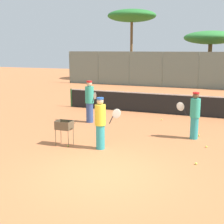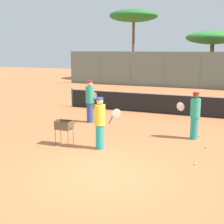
% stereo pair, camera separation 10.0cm
% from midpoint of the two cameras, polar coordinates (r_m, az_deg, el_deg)
% --- Properties ---
extents(ground_plane, '(80.00, 80.00, 0.00)m').
position_cam_midpoint_polar(ground_plane, '(8.61, -1.89, -11.42)').
color(ground_plane, '#C67242').
extents(tennis_net, '(11.76, 0.10, 1.07)m').
position_cam_midpoint_polar(tennis_net, '(16.44, 10.37, 1.51)').
color(tennis_net, '#26592D').
rests_on(tennis_net, ground_plane).
extents(back_fence, '(25.12, 0.08, 3.12)m').
position_cam_midpoint_polar(back_fence, '(27.75, 15.43, 7.36)').
color(back_fence, slate).
rests_on(back_fence, ground_plane).
extents(tree_0, '(5.28, 5.28, 5.11)m').
position_cam_midpoint_polar(tree_0, '(33.21, 17.53, 12.78)').
color(tree_0, brown).
rests_on(tree_0, ground_plane).
extents(tree_1, '(5.25, 5.25, 7.52)m').
position_cam_midpoint_polar(tree_1, '(35.20, 3.56, 17.08)').
color(tree_1, brown).
rests_on(tree_1, ground_plane).
extents(player_white_outfit, '(0.81, 0.69, 1.93)m').
position_cam_midpoint_polar(player_white_outfit, '(14.34, -4.32, 2.01)').
color(player_white_outfit, '#334C8C').
rests_on(player_white_outfit, ground_plane).
extents(player_red_cap, '(0.90, 0.41, 1.78)m').
position_cam_midpoint_polar(player_red_cap, '(12.04, 14.65, -0.52)').
color(player_red_cap, teal).
rests_on(player_red_cap, ground_plane).
extents(player_yellow_shirt, '(0.88, 0.46, 1.77)m').
position_cam_midpoint_polar(player_yellow_shirt, '(10.46, -2.38, -1.96)').
color(player_yellow_shirt, teal).
rests_on(player_yellow_shirt, ground_plane).
extents(ball_cart, '(0.56, 0.41, 0.88)m').
position_cam_midpoint_polar(ball_cart, '(11.06, -8.97, -2.74)').
color(ball_cart, brown).
rests_on(ball_cart, ground_plane).
extents(tennis_ball_1, '(0.07, 0.07, 0.07)m').
position_cam_midpoint_polar(tennis_ball_1, '(11.04, -8.28, -6.13)').
color(tennis_ball_1, '#D1E54C').
rests_on(tennis_ball_1, ground_plane).
extents(tennis_ball_2, '(0.07, 0.07, 0.07)m').
position_cam_midpoint_polar(tennis_ball_2, '(11.29, 16.62, -6.09)').
color(tennis_ball_2, '#D1E54C').
rests_on(tennis_ball_2, ground_plane).
extents(tennis_ball_3, '(0.07, 0.07, 0.07)m').
position_cam_midpoint_polar(tennis_ball_3, '(9.61, 14.82, -9.10)').
color(tennis_ball_3, '#D1E54C').
rests_on(tennis_ball_3, ground_plane).
extents(tennis_ball_4, '(0.07, 0.07, 0.07)m').
position_cam_midpoint_polar(tennis_ball_4, '(15.07, 8.89, -1.38)').
color(tennis_ball_4, '#D1E54C').
rests_on(tennis_ball_4, ground_plane).
extents(tennis_ball_6, '(0.07, 0.07, 0.07)m').
position_cam_midpoint_polar(tennis_ball_6, '(12.64, 15.41, -4.16)').
color(tennis_ball_6, '#D1E54C').
rests_on(tennis_ball_6, ground_plane).
extents(tennis_ball_7, '(0.07, 0.07, 0.07)m').
position_cam_midpoint_polar(tennis_ball_7, '(15.86, -3.68, -0.62)').
color(tennis_ball_7, '#D1E54C').
rests_on(tennis_ball_7, ground_plane).
extents(parked_car, '(4.20, 1.70, 1.60)m').
position_cam_midpoint_polar(parked_car, '(30.48, 16.10, 5.96)').
color(parked_car, '#3F4C8C').
rests_on(parked_car, ground_plane).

